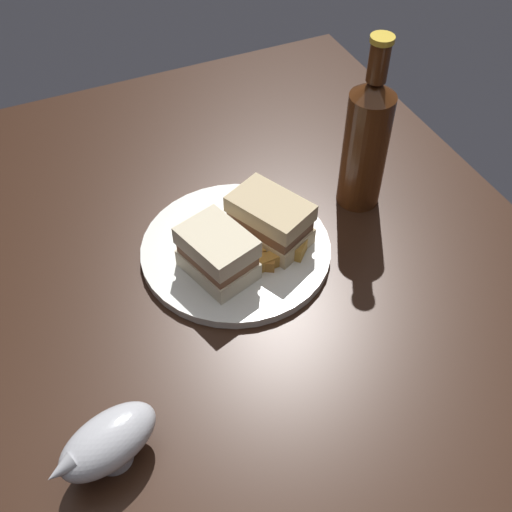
{
  "coord_description": "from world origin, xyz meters",
  "views": [
    {
      "loc": [
        0.5,
        -0.26,
        1.43
      ],
      "look_at": [
        -0.04,
        -0.01,
        0.79
      ],
      "focal_mm": 43.68,
      "sensor_mm": 36.0,
      "label": 1
    }
  ],
  "objects_px": {
    "plate": "(236,249)",
    "sandwich_half_left": "(217,253)",
    "sandwich_half_right": "(270,220)",
    "gravy_boat": "(107,442)",
    "cider_bottle": "(366,140)"
  },
  "relations": [
    {
      "from": "plate",
      "to": "sandwich_half_left",
      "type": "bearing_deg",
      "value": -50.08
    },
    {
      "from": "sandwich_half_right",
      "to": "sandwich_half_left",
      "type": "bearing_deg",
      "value": -72.31
    },
    {
      "from": "plate",
      "to": "sandwich_half_right",
      "type": "xyz_separation_m",
      "value": [
        0.0,
        0.05,
        0.04
      ]
    },
    {
      "from": "plate",
      "to": "gravy_boat",
      "type": "bearing_deg",
      "value": -46.64
    },
    {
      "from": "plate",
      "to": "gravy_boat",
      "type": "xyz_separation_m",
      "value": [
        0.24,
        -0.25,
        0.03
      ]
    },
    {
      "from": "cider_bottle",
      "to": "sandwich_half_right",
      "type": "bearing_deg",
      "value": -78.59
    },
    {
      "from": "gravy_boat",
      "to": "plate",
      "type": "bearing_deg",
      "value": 133.36
    },
    {
      "from": "sandwich_half_right",
      "to": "plate",
      "type": "bearing_deg",
      "value": -94.53
    },
    {
      "from": "plate",
      "to": "cider_bottle",
      "type": "distance_m",
      "value": 0.25
    },
    {
      "from": "plate",
      "to": "sandwich_half_right",
      "type": "height_order",
      "value": "sandwich_half_right"
    },
    {
      "from": "sandwich_half_right",
      "to": "cider_bottle",
      "type": "xyz_separation_m",
      "value": [
        -0.03,
        0.17,
        0.06
      ]
    },
    {
      "from": "sandwich_half_right",
      "to": "gravy_boat",
      "type": "distance_m",
      "value": 0.38
    },
    {
      "from": "sandwich_half_left",
      "to": "sandwich_half_right",
      "type": "height_order",
      "value": "same"
    },
    {
      "from": "plate",
      "to": "sandwich_half_left",
      "type": "relative_size",
      "value": 2.36
    },
    {
      "from": "sandwich_half_left",
      "to": "sandwich_half_right",
      "type": "relative_size",
      "value": 0.88
    }
  ]
}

